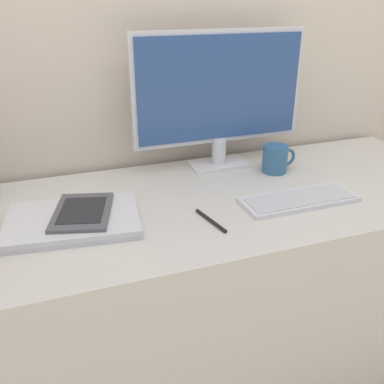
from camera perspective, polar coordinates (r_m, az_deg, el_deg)
wall_back at (r=1.43m, az=-1.68°, el=22.01°), size 3.60×0.05×2.40m
desk at (r=1.42m, az=3.34°, el=-14.31°), size 1.59×0.62×0.75m
monitor at (r=1.37m, az=3.76°, el=12.80°), size 0.56×0.11×0.43m
keyboard at (r=1.22m, az=14.07°, el=-0.97°), size 0.33×0.12×0.01m
laptop at (r=1.11m, az=-15.58°, el=-3.67°), size 0.35×0.26×0.02m
ereader at (r=1.10m, az=-14.41°, el=-2.54°), size 0.18×0.23×0.01m
coffee_mug at (r=1.40m, az=11.09°, el=4.37°), size 0.11×0.08×0.09m
pen at (r=1.08m, az=2.53°, el=-3.82°), size 0.04×0.13×0.01m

